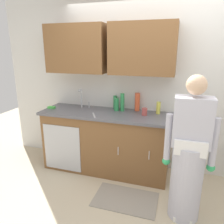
{
  "coord_description": "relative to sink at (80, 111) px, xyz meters",
  "views": [
    {
      "loc": [
        0.47,
        -2.24,
        1.86
      ],
      "look_at": [
        -0.4,
        0.55,
        1.0
      ],
      "focal_mm": 34.81,
      "sensor_mm": 36.0,
      "label": 1
    }
  ],
  "objects": [
    {
      "name": "countertop",
      "position": [
        0.42,
        -0.01,
        -0.01
      ],
      "size": [
        1.96,
        0.66,
        0.04
      ],
      "primitive_type": "cube",
      "color": "#595960",
      "rests_on": "counter_cabinet"
    },
    {
      "name": "floor_mat",
      "position": [
        0.91,
        -0.66,
        -0.92
      ],
      "size": [
        0.8,
        0.5,
        0.01
      ],
      "primitive_type": "cube",
      "color": "gray",
      "rests_on": "ground"
    },
    {
      "name": "bottle_dish_liquid",
      "position": [
        0.55,
        0.13,
        0.11
      ],
      "size": [
        0.07,
        0.07,
        0.2
      ],
      "primitive_type": "cylinder",
      "color": "#2D8C4C",
      "rests_on": "countertop"
    },
    {
      "name": "sink",
      "position": [
        0.0,
        0.0,
        0.0
      ],
      "size": [
        0.5,
        0.36,
        0.35
      ],
      "color": "#B7BABF",
      "rests_on": "counter_cabinet"
    },
    {
      "name": "sponge",
      "position": [
        -0.47,
        -0.06,
        0.03
      ],
      "size": [
        0.11,
        0.07,
        0.03
      ],
      "primitive_type": "cube",
      "color": "#4CBF4C",
      "rests_on": "countertop"
    },
    {
      "name": "bottle_soap",
      "position": [
        1.18,
        0.16,
        0.1
      ],
      "size": [
        0.06,
        0.06,
        0.18
      ],
      "primitive_type": "cylinder",
      "color": "#D8D14C",
      "rests_on": "countertop"
    },
    {
      "name": "bottle_water_tall",
      "position": [
        0.85,
        0.22,
        0.15
      ],
      "size": [
        0.08,
        0.08,
        0.27
      ],
      "primitive_type": "cylinder",
      "color": "#E05933",
      "rests_on": "countertop"
    },
    {
      "name": "bottle_cleaner_spray",
      "position": [
        0.5,
        0.23,
        0.12
      ],
      "size": [
        0.06,
        0.06,
        0.21
      ],
      "primitive_type": "cylinder",
      "color": "#2D8C4C",
      "rests_on": "countertop"
    },
    {
      "name": "ground_plane",
      "position": [
        0.97,
        -0.71,
        -0.93
      ],
      "size": [
        9.0,
        9.0,
        0.0
      ],
      "primitive_type": "plane",
      "color": "beige"
    },
    {
      "name": "bottle_water_short",
      "position": [
        0.64,
        0.14,
        0.15
      ],
      "size": [
        0.06,
        0.06,
        0.27
      ],
      "primitive_type": "cylinder",
      "color": "#2D8C4C",
      "rests_on": "countertop"
    },
    {
      "name": "cup_by_sink",
      "position": [
        1.0,
        0.02,
        0.07
      ],
      "size": [
        0.08,
        0.08,
        0.11
      ],
      "primitive_type": "cylinder",
      "color": "#B24C47",
      "rests_on": "countertop"
    },
    {
      "name": "person_at_sink",
      "position": [
        1.6,
        -0.71,
        -0.23
      ],
      "size": [
        0.55,
        0.34,
        1.62
      ],
      "color": "white",
      "rests_on": "ground"
    },
    {
      "name": "kitchen_wall_with_uppers",
      "position": [
        0.84,
        0.29,
        0.55
      ],
      "size": [
        4.8,
        0.44,
        2.7
      ],
      "color": "silver",
      "rests_on": "ground"
    },
    {
      "name": "knife_on_counter",
      "position": [
        0.32,
        -0.21,
        0.02
      ],
      "size": [
        0.14,
        0.22,
        0.01
      ],
      "primitive_type": "cube",
      "rotation": [
        0.0,
        0.0,
        5.21
      ],
      "color": "silver",
      "rests_on": "countertop"
    },
    {
      "name": "counter_cabinet",
      "position": [
        0.42,
        -0.01,
        -0.48
      ],
      "size": [
        1.9,
        0.62,
        0.9
      ],
      "color": "brown",
      "rests_on": "ground"
    }
  ]
}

